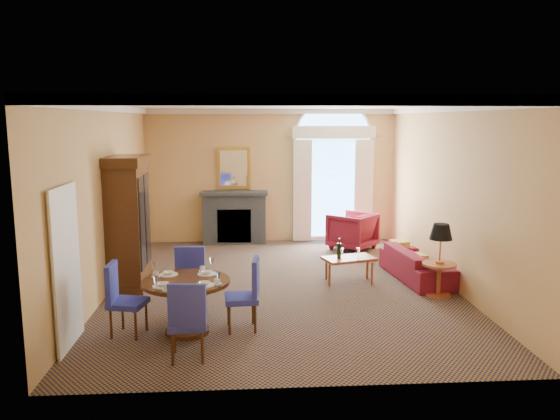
{
  "coord_description": "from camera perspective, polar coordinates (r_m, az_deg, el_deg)",
  "views": [
    {
      "loc": [
        -0.66,
        -9.38,
        2.94
      ],
      "look_at": [
        0.0,
        0.5,
        1.3
      ],
      "focal_mm": 35.0,
      "sensor_mm": 36.0,
      "label": 1
    }
  ],
  "objects": [
    {
      "name": "dining_chair_north",
      "position": [
        8.47,
        -9.41,
        -6.87
      ],
      "size": [
        0.54,
        0.54,
        1.02
      ],
      "rotation": [
        0.0,
        0.0,
        3.35
      ],
      "color": "#282D9D",
      "rests_on": "ground"
    },
    {
      "name": "room_envelope",
      "position": [
        10.08,
        -0.21,
        6.96
      ],
      "size": [
        6.04,
        7.52,
        3.45
      ],
      "color": "tan",
      "rests_on": "ground"
    },
    {
      "name": "sofa",
      "position": [
        10.53,
        14.13,
        -5.5
      ],
      "size": [
        0.98,
        2.02,
        0.57
      ],
      "primitive_type": "imported",
      "rotation": [
        0.0,
        0.0,
        1.68
      ],
      "color": "maroon",
      "rests_on": "ground"
    },
    {
      "name": "side_table",
      "position": [
        9.51,
        16.38,
        -4.08
      ],
      "size": [
        0.57,
        0.57,
        1.21
      ],
      "color": "#A75332",
      "rests_on": "ground"
    },
    {
      "name": "dining_chair_west",
      "position": [
        7.85,
        -16.35,
        -8.47
      ],
      "size": [
        0.55,
        0.55,
        1.02
      ],
      "rotation": [
        0.0,
        0.0,
        -1.8
      ],
      "color": "#282D9D",
      "rests_on": "ground"
    },
    {
      "name": "dining_table",
      "position": [
        7.72,
        -9.77,
        -8.63
      ],
      "size": [
        1.21,
        1.21,
        0.96
      ],
      "color": "#391E0D",
      "rests_on": "ground"
    },
    {
      "name": "dining_chair_east",
      "position": [
        7.77,
        -3.33,
        -8.27
      ],
      "size": [
        0.51,
        0.5,
        1.02
      ],
      "rotation": [
        0.0,
        0.0,
        1.64
      ],
      "color": "#282D9D",
      "rests_on": "ground"
    },
    {
      "name": "ground",
      "position": [
        9.85,
        0.2,
        -7.96
      ],
      "size": [
        7.5,
        7.5,
        0.0
      ],
      "primitive_type": "plane",
      "color": "#121D39",
      "rests_on": "ground"
    },
    {
      "name": "armchair",
      "position": [
        12.62,
        7.56,
        -2.19
      ],
      "size": [
        1.3,
        1.3,
        0.85
      ],
      "primitive_type": "imported",
      "rotation": [
        0.0,
        0.0,
        3.97
      ],
      "color": "maroon",
      "rests_on": "ground"
    },
    {
      "name": "coffee_table",
      "position": [
        10.05,
        7.17,
        -5.1
      ],
      "size": [
        1.02,
        0.74,
        0.83
      ],
      "rotation": [
        0.0,
        0.0,
        0.28
      ],
      "color": "#A75332",
      "rests_on": "ground"
    },
    {
      "name": "dining_chair_south",
      "position": [
        6.83,
        -9.67,
        -10.92
      ],
      "size": [
        0.5,
        0.51,
        1.02
      ],
      "rotation": [
        0.0,
        0.0,
        0.07
      ],
      "color": "#282D9D",
      "rests_on": "ground"
    },
    {
      "name": "armoire",
      "position": [
        10.0,
        -15.65,
        -1.44
      ],
      "size": [
        0.67,
        1.18,
        2.32
      ],
      "color": "#391E0D",
      "rests_on": "ground"
    }
  ]
}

